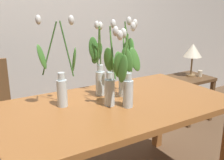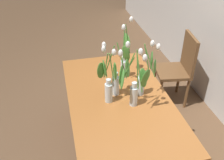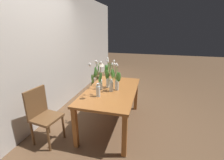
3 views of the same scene
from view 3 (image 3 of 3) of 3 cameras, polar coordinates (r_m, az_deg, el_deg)
The scene contains 12 objects.
ground_plane at distance 3.27m, azimuth -0.22°, elevation -15.64°, with size 18.00×18.00×0.00m, color brown.
room_wall_rear at distance 3.39m, azimuth -24.05°, elevation 8.65°, with size 9.00×0.10×2.70m, color beige.
dining_table at distance 2.96m, azimuth -0.23°, elevation -5.18°, with size 1.60×0.90×0.74m.
tulip_vase_0 at distance 2.59m, azimuth -5.26°, elevation -2.12°, with size 0.27×0.17×0.59m.
tulip_vase_1 at distance 2.92m, azimuth -4.75°, elevation 0.16°, with size 0.13×0.18×0.54m.
tulip_vase_2 at distance 2.85m, azimuth 1.66°, elevation -0.53°, with size 0.14×0.17×0.51m.
tulip_vase_3 at distance 2.80m, azimuth -0.20°, elevation -0.65°, with size 0.13×0.26×0.56m.
tulip_vase_4 at distance 2.99m, azimuth -1.12°, elevation 1.54°, with size 0.23×0.25×0.57m.
dining_chair at distance 2.84m, azimuth -23.93°, elevation -10.80°, with size 0.45×0.45×0.93m.
side_table at distance 4.59m, azimuth -3.89°, elevation 0.63°, with size 0.44×0.44×0.55m.
table_lamp at distance 4.51m, azimuth -4.16°, elevation 5.88°, with size 0.22×0.22×0.40m.
pillar_candle at distance 4.61m, azimuth -2.87°, elevation 2.76°, with size 0.06×0.06×0.07m, color beige.
Camera 3 is at (-2.62, -0.69, 1.84)m, focal length 25.27 mm.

